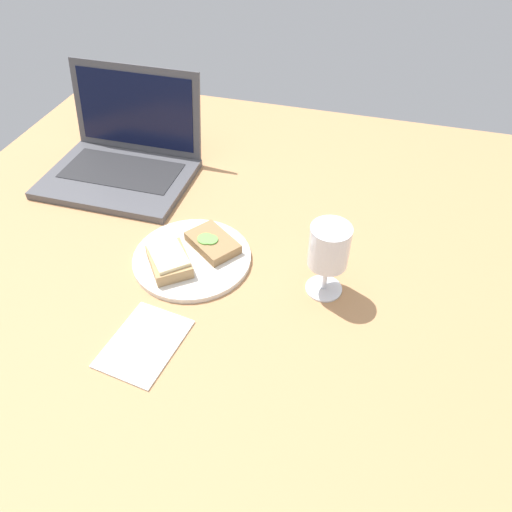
% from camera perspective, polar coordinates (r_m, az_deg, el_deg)
% --- Properties ---
extents(wooden_table, '(1.40, 1.40, 0.03)m').
position_cam_1_polar(wooden_table, '(1.07, -4.40, -0.23)').
color(wooden_table, '#B27F51').
rests_on(wooden_table, ground).
extents(plate, '(0.24, 0.24, 0.01)m').
position_cam_1_polar(plate, '(1.04, -7.31, -0.24)').
color(plate, silver).
rests_on(plate, wooden_table).
extents(sandwich_with_cucumber, '(0.13, 0.12, 0.02)m').
position_cam_1_polar(sandwich_with_cucumber, '(1.05, -5.00, 1.54)').
color(sandwich_with_cucumber, '#937047').
rests_on(sandwich_with_cucumber, plate).
extents(sandwich_with_cheese, '(0.12, 0.13, 0.03)m').
position_cam_1_polar(sandwich_with_cheese, '(1.01, -9.91, -0.51)').
color(sandwich_with_cheese, '#A88456').
rests_on(sandwich_with_cheese, plate).
extents(wine_glass, '(0.08, 0.08, 0.15)m').
position_cam_1_polar(wine_glass, '(0.92, 8.32, 0.70)').
color(wine_glass, white).
rests_on(wine_glass, wooden_table).
extents(laptop, '(0.35, 0.29, 0.23)m').
position_cam_1_polar(laptop, '(1.31, -14.91, 10.77)').
color(laptop, '#4C4C51').
rests_on(laptop, wooden_table).
extents(napkin, '(0.14, 0.17, 0.00)m').
position_cam_1_polar(napkin, '(0.91, -12.64, -9.70)').
color(napkin, white).
rests_on(napkin, wooden_table).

